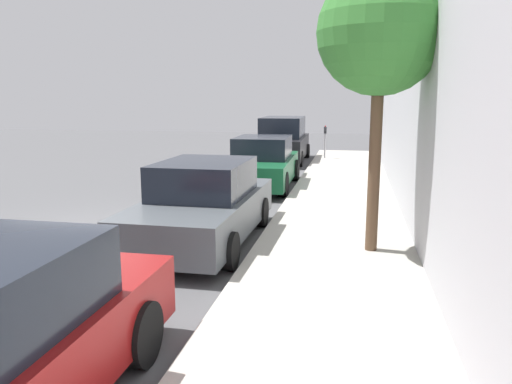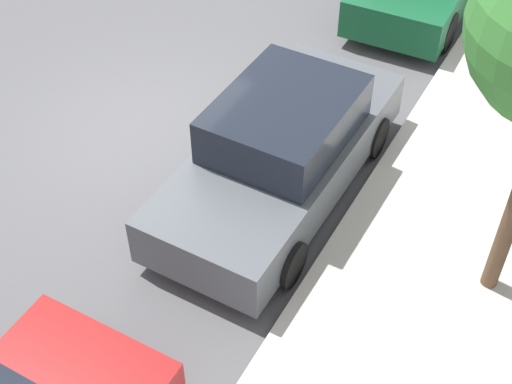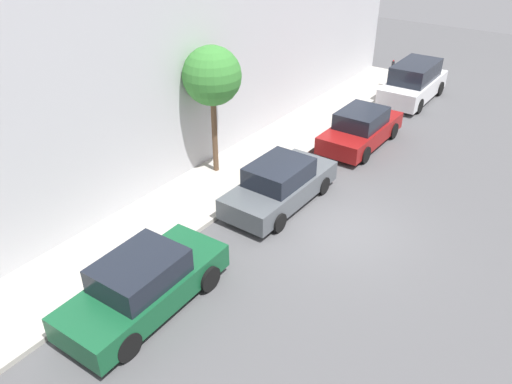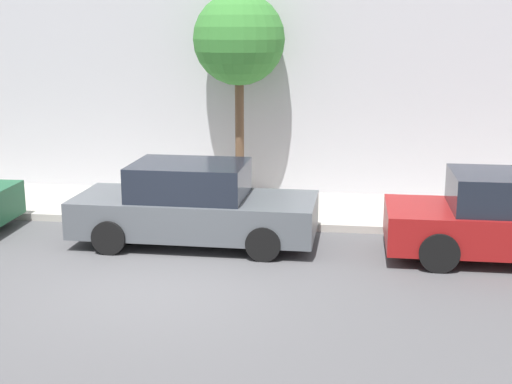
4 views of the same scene
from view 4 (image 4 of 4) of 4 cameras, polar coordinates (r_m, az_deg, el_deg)
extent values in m
plane|color=#515154|center=(11.38, -8.26, -7.64)|extent=(60.00, 60.00, 0.00)
cube|color=#B2ADA3|center=(15.89, -3.45, -1.21)|extent=(2.77, 32.00, 0.15)
cylinder|color=black|center=(12.28, 14.43, -4.69)|extent=(0.22, 0.68, 0.68)
cylinder|color=black|center=(13.90, 13.67, -2.56)|extent=(0.22, 0.68, 0.68)
cube|color=#4C5156|center=(13.42, -4.87, -1.80)|extent=(1.86, 4.52, 0.68)
cube|color=black|center=(13.29, -5.34, 0.97)|extent=(1.61, 2.12, 0.64)
cylinder|color=black|center=(13.08, -11.65, -3.56)|extent=(0.22, 0.62, 0.62)
cylinder|color=black|center=(14.63, -9.46, -1.68)|extent=(0.22, 0.62, 0.62)
cylinder|color=black|center=(12.45, 0.59, -4.14)|extent=(0.22, 0.62, 0.62)
cylinder|color=black|center=(14.07, 1.47, -2.10)|extent=(0.22, 0.62, 0.62)
cylinder|color=brown|center=(16.10, -1.32, 4.76)|extent=(0.20, 0.20, 3.02)
sphere|color=#387F33|center=(15.92, -1.36, 12.14)|extent=(2.02, 2.02, 2.02)
camera|label=1|loc=(16.51, 28.88, 6.97)|focal=35.00mm
camera|label=2|loc=(16.58, 22.33, 22.76)|focal=50.00mm
camera|label=3|loc=(16.52, -68.23, 22.78)|focal=35.00mm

